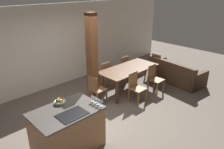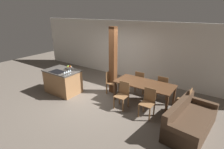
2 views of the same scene
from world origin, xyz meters
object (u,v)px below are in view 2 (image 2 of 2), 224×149
at_px(kitchen_island, 63,81).
at_px(couch, 190,122).
at_px(dining_table, 144,85).
at_px(dining_chair_head_end, 111,82).
at_px(wine_glass_middle, 66,72).
at_px(dining_chair_far_left, 141,81).
at_px(wine_glass_near, 64,73).
at_px(dining_chair_far_right, 163,87).
at_px(dining_chair_foot_end, 185,101).
at_px(wine_glass_far, 68,71).
at_px(dining_chair_near_right, 148,102).
at_px(wine_glass_end, 70,70).
at_px(fruit_bowl, 69,67).
at_px(timber_post, 113,61).
at_px(dining_chair_near_left, 122,94).

height_order(kitchen_island, couch, kitchen_island).
relative_size(dining_table, dining_chair_head_end, 2.29).
relative_size(wine_glass_middle, dining_chair_far_left, 0.19).
xyz_separation_m(wine_glass_near, dining_chair_far_left, (1.98, 2.11, -0.60)).
relative_size(kitchen_island, dining_chair_far_right, 1.51).
xyz_separation_m(dining_chair_far_left, dining_chair_foot_end, (1.85, -0.70, 0.00)).
xyz_separation_m(wine_glass_middle, dining_chair_far_left, (1.98, 2.02, -0.60)).
xyz_separation_m(dining_chair_far_left, dining_chair_far_right, (0.92, 0.00, 0.00)).
bearing_deg(wine_glass_far, dining_chair_foot_end, 17.75).
relative_size(dining_table, dining_chair_near_right, 2.29).
xyz_separation_m(dining_table, dining_chair_foot_end, (1.39, 0.00, -0.19)).
xyz_separation_m(wine_glass_end, couch, (4.14, 0.39, -0.79)).
distance_m(dining_table, dining_chair_near_right, 0.86).
xyz_separation_m(fruit_bowl, wine_glass_middle, (0.53, -0.60, 0.08)).
bearing_deg(dining_chair_near_right, wine_glass_end, -171.48).
bearing_deg(dining_chair_near_right, dining_chair_far_right, 90.00).
height_order(wine_glass_end, timber_post, timber_post).
relative_size(fruit_bowl, dining_chair_far_right, 0.26).
xyz_separation_m(wine_glass_far, dining_chair_near_right, (2.90, 0.53, -0.60)).
height_order(wine_glass_far, dining_chair_far_right, wine_glass_far).
relative_size(kitchen_island, wine_glass_middle, 8.10).
relative_size(fruit_bowl, dining_chair_far_left, 0.26).
height_order(dining_chair_far_left, dining_chair_foot_end, same).
bearing_deg(wine_glass_end, couch, 5.34).
distance_m(wine_glass_middle, dining_chair_far_left, 2.89).
bearing_deg(dining_chair_far_left, wine_glass_end, 42.80).
bearing_deg(timber_post, couch, -15.62).
height_order(dining_table, couch, couch).
height_order(wine_glass_near, dining_table, wine_glass_near).
bearing_deg(wine_glass_far, wine_glass_middle, -90.00).
height_order(wine_glass_middle, timber_post, timber_post).
xyz_separation_m(dining_chair_far_right, couch, (1.25, -1.44, -0.19)).
bearing_deg(wine_glass_middle, timber_post, 54.01).
distance_m(dining_chair_near_right, dining_chair_foot_end, 1.17).
xyz_separation_m(wine_glass_end, dining_chair_near_left, (1.98, 0.43, -0.60)).
relative_size(dining_chair_head_end, timber_post, 0.35).
bearing_deg(dining_chair_foot_end, wine_glass_middle, -71.00).
distance_m(wine_glass_near, dining_chair_near_left, 2.18).
relative_size(dining_chair_far_left, couch, 0.44).
relative_size(dining_table, timber_post, 0.79).
xyz_separation_m(wine_glass_near, wine_glass_middle, (0.00, 0.09, 0.00)).
bearing_deg(dining_chair_near_right, wine_glass_near, -166.16).
bearing_deg(dining_chair_head_end, dining_chair_near_right, -110.66).
xyz_separation_m(kitchen_island, couch, (4.74, 0.28, -0.19)).
height_order(dining_chair_near_left, dining_chair_far_right, same).
bearing_deg(dining_chair_head_end, wine_glass_end, 137.36).
distance_m(wine_glass_far, dining_chair_near_right, 3.00).
distance_m(wine_glass_end, couch, 4.24).
height_order(wine_glass_middle, dining_chair_near_right, wine_glass_middle).
distance_m(wine_glass_middle, dining_table, 2.80).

